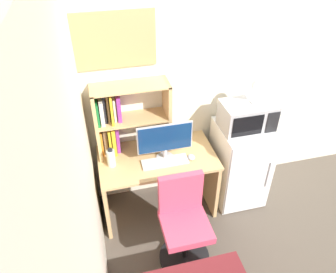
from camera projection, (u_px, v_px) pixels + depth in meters
name	position (u px, v px, depth m)	size (l,w,h in m)	color
wall_back	(279.00, 73.00, 3.36)	(6.40, 0.04, 2.60)	silver
wall_left	(89.00, 244.00, 1.70)	(0.04, 4.40, 2.60)	silver
desk	(158.00, 174.00, 3.30)	(1.14, 0.64, 0.72)	tan
hutch_bookshelf	(121.00, 118.00, 3.04)	(0.71, 0.27, 0.71)	tan
monitor	(165.00, 140.00, 3.01)	(0.53, 0.17, 0.39)	#B7B7BC
keyboard	(165.00, 162.00, 3.09)	(0.44, 0.14, 0.02)	silver
computer_mouse	(191.00, 157.00, 3.13)	(0.07, 0.08, 0.03)	silver
water_bottle	(111.00, 158.00, 3.01)	(0.08, 0.08, 0.19)	silver
mini_fridge	(239.00, 163.00, 3.49)	(0.51, 0.57, 0.92)	white
microwave	(247.00, 116.00, 3.14)	(0.50, 0.33, 0.28)	#ADADB2
desk_fan	(259.00, 89.00, 2.98)	(0.16, 0.11, 0.26)	silver
desk_chair	(184.00, 226.00, 2.89)	(0.47, 0.47, 0.90)	black
wall_corkboard	(114.00, 40.00, 2.71)	(0.71, 0.02, 0.48)	tan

